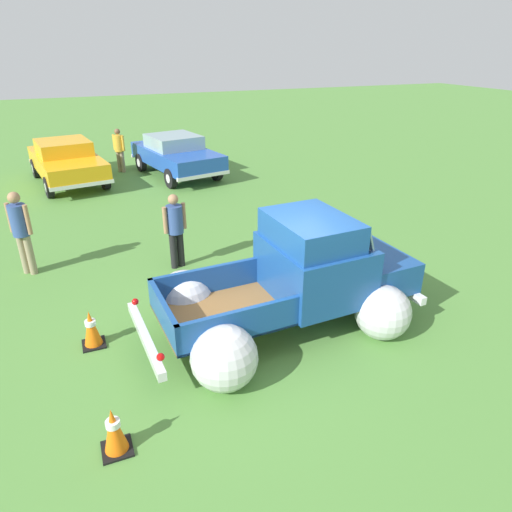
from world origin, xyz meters
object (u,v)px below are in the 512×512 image
at_px(spectator_1, 119,148).
at_px(spectator_0, 175,227).
at_px(spectator_2, 21,228).
at_px(show_car_1, 176,154).
at_px(show_car_0, 66,160).
at_px(lane_cone_1, 114,431).
at_px(vintage_pickup_truck, 300,284).
at_px(lane_cone_0, 91,329).

bearing_deg(spectator_1, spectator_0, -129.64).
bearing_deg(spectator_2, spectator_0, -67.63).
bearing_deg(show_car_1, show_car_0, -108.42).
bearing_deg(spectator_1, show_car_0, 163.83).
relative_size(show_car_0, lane_cone_1, 7.33).
bearing_deg(show_car_0, spectator_1, 104.60).
bearing_deg(spectator_0, show_car_1, -29.63).
bearing_deg(show_car_1, vintage_pickup_truck, -13.52).
xyz_separation_m(show_car_0, spectator_1, (1.87, 0.83, 0.12)).
xyz_separation_m(vintage_pickup_truck, lane_cone_0, (-3.35, 0.65, -0.45)).
bearing_deg(lane_cone_1, spectator_2, 101.42).
distance_m(spectator_0, spectator_1, 8.71).
height_order(vintage_pickup_truck, spectator_1, vintage_pickup_truck).
relative_size(vintage_pickup_truck, spectator_1, 2.96).
distance_m(spectator_1, lane_cone_1, 13.44).
height_order(spectator_0, lane_cone_0, spectator_0).
height_order(spectator_1, spectator_2, spectator_2).
bearing_deg(spectator_0, show_car_0, -2.54).
height_order(vintage_pickup_truck, show_car_1, vintage_pickup_truck).
distance_m(show_car_0, lane_cone_1, 12.49).
xyz_separation_m(show_car_1, spectator_2, (-4.73, -6.57, 0.24)).
xyz_separation_m(spectator_0, spectator_1, (-0.05, 8.71, -0.02)).
bearing_deg(show_car_0, vintage_pickup_truck, 7.92).
distance_m(vintage_pickup_truck, show_car_1, 10.39).
height_order(vintage_pickup_truck, show_car_0, vintage_pickup_truck).
bearing_deg(spectator_2, lane_cone_1, -129.70).
height_order(spectator_0, spectator_2, spectator_2).
xyz_separation_m(spectator_1, spectator_2, (-2.91, -7.84, 0.12)).
height_order(vintage_pickup_truck, spectator_2, vintage_pickup_truck).
height_order(show_car_0, lane_cone_1, show_car_0).
height_order(show_car_0, spectator_2, spectator_2).
height_order(lane_cone_0, lane_cone_1, same).
bearing_deg(spectator_2, show_car_1, 3.11).
relative_size(show_car_1, spectator_2, 2.54).
distance_m(spectator_2, lane_cone_0, 3.40).
distance_m(show_car_0, spectator_2, 7.09).
relative_size(show_car_1, spectator_0, 2.77).
bearing_deg(show_car_1, spectator_0, -24.93).
bearing_deg(lane_cone_0, spectator_2, 107.91).
relative_size(lane_cone_0, lane_cone_1, 1.00).
bearing_deg(spectator_1, lane_cone_1, -137.69).
relative_size(vintage_pickup_truck, spectator_0, 2.89).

